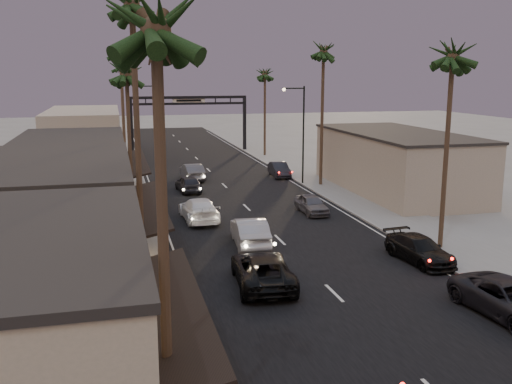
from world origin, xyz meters
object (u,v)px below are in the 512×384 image
palm_far (120,64)px  oncoming_silver (250,232)px  curbside_black (420,249)px  streetlight_left (139,119)px  palm_rc (265,71)px  curbside_near (511,299)px  palm_ld (120,50)px  palm_lc (126,68)px  palm_ra (453,48)px  streetlight_right (301,127)px  palm_la (155,10)px  palm_rb (324,46)px  oncoming_pickup (263,270)px  arch (189,110)px

palm_far → oncoming_silver: palm_far is taller
oncoming_silver → curbside_black: (8.26, -5.18, -0.15)m
streetlight_left → oncoming_silver: 31.34m
palm_rc → curbside_black: palm_rc is taller
streetlight_left → curbside_near: size_ratio=1.62×
palm_ld → oncoming_silver: size_ratio=2.76×
palm_lc → curbside_black: palm_lc is taller
palm_ra → curbside_black: bearing=-142.8°
streetlight_right → curbside_near: bearing=-91.4°
palm_far → oncoming_silver: size_ratio=2.56×
curbside_black → curbside_near: bearing=-96.2°
palm_la → streetlight_right: bearing=66.7°
palm_rb → curbside_near: (-2.40, -29.24, -11.64)m
palm_rc → oncoming_pickup: palm_rc is taller
arch → palm_rc: (8.60, -6.00, 4.94)m
palm_rb → palm_rc: palm_rb is taller
arch → palm_far: (-8.30, 8.00, 5.91)m
arch → palm_ld: bearing=-119.8°
oncoming_pickup → curbside_near: (9.19, -6.05, -0.02)m
oncoming_silver → curbside_black: 9.76m
arch → streetlight_left: 13.85m
palm_far → arch: bearing=-44.0°
palm_rc → oncoming_silver: bearing=-106.2°
palm_ld → curbside_near: 44.43m
palm_lc → curbside_near: 27.64m
arch → oncoming_silver: bearing=-92.8°
streetlight_left → palm_ld: 7.88m
palm_ld → palm_ra: size_ratio=1.08×
palm_ra → streetlight_right: bearing=94.6°
palm_lc → palm_rb: size_ratio=0.86×
palm_lc → palm_rc: bearing=58.4°
streetlight_left → oncoming_pickup: size_ratio=1.58×
palm_ld → streetlight_right: bearing=-32.8°
streetlight_right → palm_la: 39.68m
streetlight_right → palm_rc: palm_rc is taller
streetlight_left → curbside_black: bearing=-69.9°
palm_far → oncoming_silver: 52.11m
streetlight_left → oncoming_pickup: bearing=-84.0°
streetlight_left → palm_rb: (15.52, -14.00, 7.09)m
palm_rc → palm_far: bearing=140.4°
oncoming_silver → curbside_black: size_ratio=1.07×
palm_ld → palm_rc: 19.51m
palm_far → streetlight_left: bearing=-86.1°
streetlight_left → palm_la: size_ratio=0.68×
oncoming_silver → curbside_near: 15.07m
arch → oncoming_silver: (-2.06, -42.64, -4.68)m
streetlight_right → streetlight_left: size_ratio=1.00×
palm_rb → palm_far: palm_rb is taller
streetlight_right → oncoming_silver: size_ratio=1.75×
palm_ra → curbside_near: bearing=-104.6°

